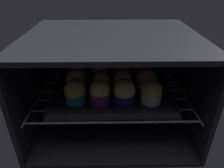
% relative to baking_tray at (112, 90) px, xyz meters
% --- Properties ---
extents(oven_cavity, '(0.59, 0.47, 0.37)m').
position_rel_baking_tray_xyz_m(oven_cavity, '(0.00, 0.06, 0.02)').
color(oven_cavity, black).
rests_on(oven_cavity, ground).
extents(oven_rack, '(0.55, 0.42, 0.01)m').
position_rel_baking_tray_xyz_m(oven_rack, '(0.00, 0.02, -0.01)').
color(oven_rack, '#51515B').
rests_on(oven_rack, oven_cavity).
extents(baking_tray, '(0.42, 0.34, 0.02)m').
position_rel_baking_tray_xyz_m(baking_tray, '(0.00, 0.00, 0.00)').
color(baking_tray, black).
rests_on(baking_tray, oven_rack).
extents(muffin_row0_col0, '(0.07, 0.07, 0.08)m').
position_rel_baking_tray_xyz_m(muffin_row0_col0, '(-0.12, -0.08, 0.04)').
color(muffin_row0_col0, '#0C8C84').
rests_on(muffin_row0_col0, baking_tray).
extents(muffin_row0_col1, '(0.07, 0.07, 0.08)m').
position_rel_baking_tray_xyz_m(muffin_row0_col1, '(-0.04, -0.09, 0.04)').
color(muffin_row0_col1, '#7A238C').
rests_on(muffin_row0_col1, baking_tray).
extents(muffin_row0_col2, '(0.07, 0.07, 0.08)m').
position_rel_baking_tray_xyz_m(muffin_row0_col2, '(0.04, -0.08, 0.04)').
color(muffin_row0_col2, '#1928B7').
rests_on(muffin_row0_col2, baking_tray).
extents(muffin_row0_col3, '(0.07, 0.07, 0.08)m').
position_rel_baking_tray_xyz_m(muffin_row0_col3, '(0.13, -0.09, 0.04)').
color(muffin_row0_col3, silver).
rests_on(muffin_row0_col3, baking_tray).
extents(muffin_row1_col0, '(0.07, 0.07, 0.08)m').
position_rel_baking_tray_xyz_m(muffin_row1_col0, '(-0.13, -0.00, 0.04)').
color(muffin_row1_col0, '#0C8C84').
rests_on(muffin_row1_col0, baking_tray).
extents(muffin_row1_col1, '(0.07, 0.07, 0.07)m').
position_rel_baking_tray_xyz_m(muffin_row1_col1, '(-0.04, -0.00, 0.04)').
color(muffin_row1_col1, '#1928B7').
rests_on(muffin_row1_col1, baking_tray).
extents(muffin_row1_col2, '(0.07, 0.07, 0.07)m').
position_rel_baking_tray_xyz_m(muffin_row1_col2, '(0.04, 0.00, 0.04)').
color(muffin_row1_col2, silver).
rests_on(muffin_row1_col2, baking_tray).
extents(muffin_row1_col3, '(0.07, 0.07, 0.08)m').
position_rel_baking_tray_xyz_m(muffin_row1_col3, '(0.13, 0.00, 0.04)').
color(muffin_row1_col3, silver).
rests_on(muffin_row1_col3, baking_tray).
extents(muffin_row2_col0, '(0.07, 0.07, 0.08)m').
position_rel_baking_tray_xyz_m(muffin_row2_col0, '(-0.13, 0.09, 0.04)').
color(muffin_row2_col0, silver).
rests_on(muffin_row2_col0, baking_tray).
extents(muffin_row2_col1, '(0.07, 0.07, 0.09)m').
position_rel_baking_tray_xyz_m(muffin_row2_col1, '(-0.04, 0.09, 0.04)').
color(muffin_row2_col1, '#1928B7').
rests_on(muffin_row2_col1, baking_tray).
extents(muffin_row2_col2, '(0.07, 0.07, 0.08)m').
position_rel_baking_tray_xyz_m(muffin_row2_col2, '(0.04, 0.09, 0.04)').
color(muffin_row2_col2, '#1928B7').
rests_on(muffin_row2_col2, baking_tray).
extents(muffin_row2_col3, '(0.07, 0.07, 0.08)m').
position_rel_baking_tray_xyz_m(muffin_row2_col3, '(0.13, 0.08, 0.04)').
color(muffin_row2_col3, '#1928B7').
rests_on(muffin_row2_col3, baking_tray).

